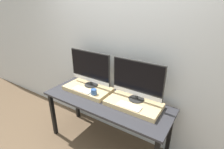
{
  "coord_description": "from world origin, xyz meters",
  "views": [
    {
      "loc": [
        1.16,
        -1.32,
        2.02
      ],
      "look_at": [
        0.0,
        0.47,
        1.09
      ],
      "focal_mm": 28.0,
      "sensor_mm": 36.0,
      "label": 1
    }
  ],
  "objects_px": {
    "monitor_right": "(137,80)",
    "keyboard_right": "(129,106)",
    "mug": "(94,92)",
    "keyboard_left": "(82,90)",
    "monitor_left": "(90,68)"
  },
  "relations": [
    {
      "from": "mug",
      "to": "monitor_right",
      "type": "height_order",
      "value": "monitor_right"
    },
    {
      "from": "keyboard_left",
      "to": "keyboard_right",
      "type": "height_order",
      "value": "same"
    },
    {
      "from": "monitor_right",
      "to": "keyboard_right",
      "type": "bearing_deg",
      "value": -90.0
    },
    {
      "from": "mug",
      "to": "monitor_right",
      "type": "bearing_deg",
      "value": 19.56
    },
    {
      "from": "keyboard_left",
      "to": "monitor_right",
      "type": "relative_size",
      "value": 0.45
    },
    {
      "from": "monitor_left",
      "to": "keyboard_left",
      "type": "xyz_separation_m",
      "value": [
        0.0,
        -0.19,
        -0.27
      ]
    },
    {
      "from": "keyboard_left",
      "to": "keyboard_right",
      "type": "bearing_deg",
      "value": 0.0
    },
    {
      "from": "keyboard_left",
      "to": "monitor_left",
      "type": "bearing_deg",
      "value": 90.0
    },
    {
      "from": "mug",
      "to": "monitor_right",
      "type": "distance_m",
      "value": 0.62
    },
    {
      "from": "monitor_right",
      "to": "keyboard_right",
      "type": "distance_m",
      "value": 0.33
    },
    {
      "from": "monitor_right",
      "to": "monitor_left",
      "type": "bearing_deg",
      "value": 180.0
    },
    {
      "from": "keyboard_left",
      "to": "monitor_right",
      "type": "height_order",
      "value": "monitor_right"
    },
    {
      "from": "monitor_right",
      "to": "mug",
      "type": "bearing_deg",
      "value": -160.44
    },
    {
      "from": "monitor_left",
      "to": "keyboard_left",
      "type": "bearing_deg",
      "value": -90.0
    },
    {
      "from": "mug",
      "to": "keyboard_right",
      "type": "bearing_deg",
      "value": 0.0
    }
  ]
}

